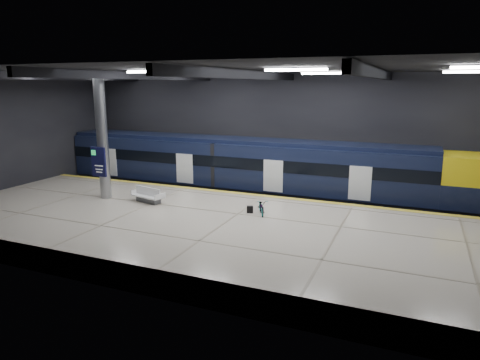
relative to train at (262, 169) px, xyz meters
The scene contains 10 objects.
ground 5.97m from the train, 78.90° to the right, with size 30.00×30.00×0.00m, color black.
room_shell 6.69m from the train, 78.91° to the right, with size 30.10×16.10×8.05m.
platform 8.21m from the train, 82.32° to the right, with size 30.00×11.00×1.10m, color beige.
safety_strip 3.10m from the train, 68.56° to the right, with size 30.00×0.40×0.01m, color gold.
rails 2.25m from the train, ahead, with size 30.00×1.52×0.16m.
train is the anchor object (origin of this frame).
bench 7.69m from the train, 123.05° to the right, with size 2.01×1.18×0.83m.
bicycle 6.52m from the train, 70.40° to the right, with size 0.51×1.46×0.77m, color #99999E.
pannier_bag 6.37m from the train, 75.53° to the right, with size 0.30×0.18×0.35m, color black.
info_column 9.81m from the train, 136.70° to the right, with size 0.90×0.78×6.90m.
Camera 1 is at (7.84, -19.48, 7.30)m, focal length 32.00 mm.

